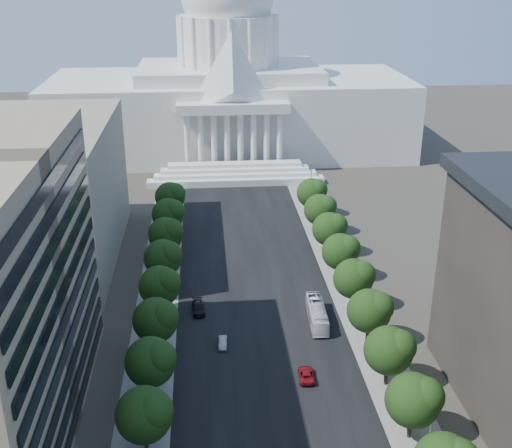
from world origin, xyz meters
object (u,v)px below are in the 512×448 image
object	(u,v)px
car_silver	(223,343)
car_red	(306,375)
car_dark_b	(198,308)
city_bus	(317,314)

from	to	relation	value
car_silver	car_red	world-z (taller)	car_red
car_silver	car_red	distance (m)	16.44
car_red	car_dark_b	bearing A→B (deg)	-49.13
car_silver	car_red	bearing A→B (deg)	-35.78
car_silver	city_bus	world-z (taller)	city_bus
car_silver	city_bus	distance (m)	18.62
car_silver	city_bus	xyz separation A→B (m)	(17.41, 6.53, 1.05)
car_dark_b	city_bus	world-z (taller)	city_bus
car_silver	car_dark_b	size ratio (longest dim) A/B	0.70
car_silver	car_dark_b	bearing A→B (deg)	112.34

